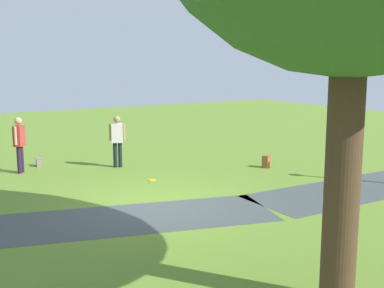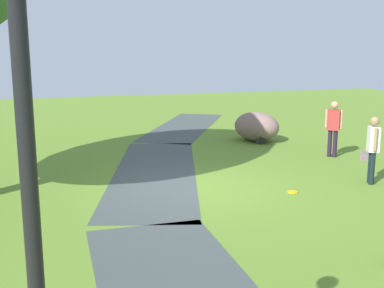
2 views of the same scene
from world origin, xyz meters
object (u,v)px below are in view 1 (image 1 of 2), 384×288
Objects in this scene: man_near_boulder at (117,138)px; handbag_on_grass at (38,162)px; woman_with_handbag at (19,141)px; spare_backpack_on_lawn at (267,162)px; frisbee_on_grass at (152,180)px.

man_near_boulder reaches higher than handbag_on_grass.
man_near_boulder is (-2.88, 0.87, -0.04)m from woman_with_handbag.
man_near_boulder is 4.20× the size of spare_backpack_on_lawn.
handbag_on_grass is at bearing -34.70° from spare_backpack_on_lawn.
handbag_on_grass is at bearing -136.32° from woman_with_handbag.
frisbee_on_grass is at bearing 133.52° from woman_with_handbag.
handbag_on_grass is (-0.73, -0.70, -0.87)m from woman_with_handbag.
spare_backpack_on_lawn is (-6.17, 4.27, 0.05)m from handbag_on_grass.
woman_with_handbag reaches higher than handbag_on_grass.
handbag_on_grass is 7.51m from spare_backpack_on_lawn.
woman_with_handbag reaches higher than man_near_boulder.
woman_with_handbag is 1.33m from handbag_on_grass.
woman_with_handbag reaches higher than spare_backpack_on_lawn.
frisbee_on_grass is at bearing 120.19° from handbag_on_grass.
woman_with_handbag is 7.82m from spare_backpack_on_lawn.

